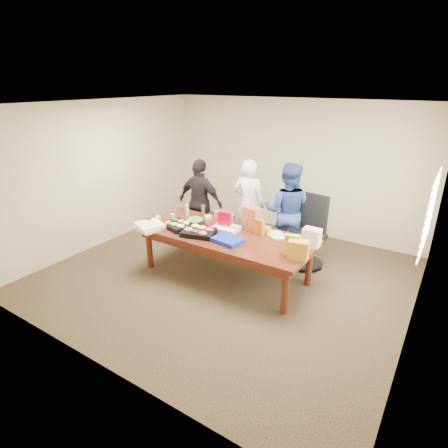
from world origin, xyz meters
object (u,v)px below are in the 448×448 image
Objects in this scene: person_center at (249,204)px; person_right at (287,212)px; office_chair at (307,234)px; sheet_cake at (226,229)px; salad_bowl at (195,222)px; conference_table at (226,255)px.

person_center is 0.77m from person_right.
office_chair reaches higher than sheet_cake.
person_center is 5.19× the size of salad_bowl.
person_center is 4.19× the size of sheet_cake.
person_right is (-0.45, 0.15, 0.28)m from office_chair.
person_right is 5.25× the size of salad_bowl.
salad_bowl is (-0.56, -0.08, 0.02)m from sheet_cake.
salad_bowl is at bearing 32.74° from person_right.
person_right is 4.24× the size of sheet_cake.
salad_bowl is at bearing -174.41° from sheet_cake.
person_center is 0.99× the size of person_right.
person_right is at bearing 66.20° from conference_table.
person_center reaches higher than sheet_cake.
person_center is 1.11m from sheet_cake.
office_chair is at bearing 39.29° from sheet_cake.
conference_table is at bearing -125.09° from office_chair.
sheet_cake is (-1.03, -0.94, 0.20)m from office_chair.
conference_table is 1.44m from office_chair.
person_right is at bearing 45.65° from salad_bowl.
sheet_cake is 0.57m from salad_bowl.
conference_table is at bearing -1.74° from salad_bowl.
salad_bowl is at bearing 178.26° from conference_table.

